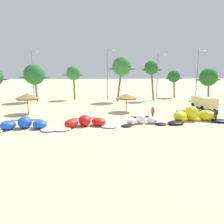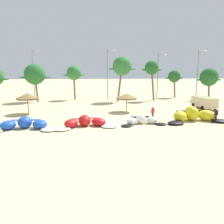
# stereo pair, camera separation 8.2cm
# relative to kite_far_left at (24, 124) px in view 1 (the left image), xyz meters

# --- Properties ---
(ground_plane) EXTENTS (260.00, 260.00, 0.00)m
(ground_plane) POSITION_rel_kite_far_left_xyz_m (9.38, 1.36, -0.48)
(ground_plane) COLOR beige
(kite_far_left) EXTENTS (7.22, 3.35, 1.24)m
(kite_far_left) POSITION_rel_kite_far_left_xyz_m (0.00, 0.00, 0.00)
(kite_far_left) COLOR white
(kite_far_left) RESTS_ON ground
(kite_left) EXTENTS (6.87, 3.70, 1.19)m
(kite_left) POSITION_rel_kite_far_left_xyz_m (6.26, 0.47, -0.02)
(kite_left) COLOR white
(kite_left) RESTS_ON ground
(kite_left_of_center) EXTENTS (5.47, 2.76, 1.08)m
(kite_left_of_center) POSITION_rel_kite_far_left_xyz_m (12.58, 1.04, -0.06)
(kite_left_of_center) COLOR black
(kite_left_of_center) RESTS_ON ground
(kite_center) EXTENTS (7.90, 3.98, 1.75)m
(kite_center) POSITION_rel_kite_far_left_xyz_m (19.02, 1.95, 0.19)
(kite_center) COLOR black
(kite_center) RESTS_ON ground
(beach_umbrella_near_van) EXTENTS (3.13, 3.13, 2.86)m
(beach_umbrella_near_van) POSITION_rel_kite_far_left_xyz_m (-1.84, 8.48, 1.96)
(beach_umbrella_near_van) COLOR brown
(beach_umbrella_near_van) RESTS_ON ground
(beach_umbrella_middle) EXTENTS (3.09, 3.09, 2.66)m
(beach_umbrella_middle) POSITION_rel_kite_far_left_xyz_m (12.02, 8.78, 1.78)
(beach_umbrella_middle) COLOR brown
(beach_umbrella_middle) RESTS_ON ground
(parked_van) EXTENTS (2.42, 4.73, 1.84)m
(parked_van) POSITION_rel_kite_far_left_xyz_m (24.60, 10.42, 0.61)
(parked_van) COLOR beige
(parked_van) RESTS_ON ground
(person_near_kites) EXTENTS (0.36, 0.24, 1.62)m
(person_near_kites) POSITION_rel_kite_far_left_xyz_m (21.46, 1.25, 0.34)
(person_near_kites) COLOR #383842
(person_near_kites) RESTS_ON ground
(person_by_umbrellas) EXTENTS (0.36, 0.24, 1.62)m
(person_by_umbrellas) POSITION_rel_kite_far_left_xyz_m (14.41, 3.11, 0.34)
(person_by_umbrellas) COLOR #383842
(person_by_umbrellas) RESTS_ON ground
(palm_left) EXTENTS (5.86, 3.90, 7.17)m
(palm_left) POSITION_rel_kite_far_left_xyz_m (-3.68, 20.82, 4.69)
(palm_left) COLOR #7F6647
(palm_left) RESTS_ON ground
(palm_left_of_gap) EXTENTS (4.38, 2.92, 6.89)m
(palm_left_of_gap) POSITION_rel_kite_far_left_xyz_m (3.45, 23.44, 4.86)
(palm_left_of_gap) COLOR #7F6647
(palm_left_of_gap) RESTS_ON ground
(palm_center_left) EXTENTS (5.40, 3.60, 8.53)m
(palm_center_left) POSITION_rel_kite_far_left_xyz_m (12.80, 19.91, 6.19)
(palm_center_left) COLOR brown
(palm_center_left) RESTS_ON ground
(palm_center_right) EXTENTS (4.11, 2.74, 7.81)m
(palm_center_right) POSITION_rel_kite_far_left_xyz_m (18.78, 20.70, 5.83)
(palm_center_right) COLOR brown
(palm_center_right) RESTS_ON ground
(palm_right_of_gap) EXTENTS (4.04, 2.69, 6.00)m
(palm_right_of_gap) POSITION_rel_kite_far_left_xyz_m (25.08, 25.20, 4.09)
(palm_right_of_gap) COLOR #7F6647
(palm_right_of_gap) RESTS_ON ground
(palm_right) EXTENTS (5.37, 3.58, 6.40)m
(palm_right) POSITION_rel_kite_far_left_xyz_m (30.40, 20.28, 4.08)
(palm_right) COLOR brown
(palm_right) RESTS_ON ground
(lamppost_west) EXTENTS (1.46, 0.24, 9.77)m
(lamppost_west) POSITION_rel_kite_far_left_xyz_m (-4.78, 24.57, 4.91)
(lamppost_west) COLOR gray
(lamppost_west) RESTS_ON ground
(lamppost_west_center) EXTENTS (1.73, 0.24, 10.11)m
(lamppost_west_center) POSITION_rel_kite_far_left_xyz_m (10.39, 23.26, 5.12)
(lamppost_west_center) COLOR gray
(lamppost_west_center) RESTS_ON ground
(lamppost_east_center) EXTENTS (1.80, 0.24, 9.25)m
(lamppost_east_center) POSITION_rel_kite_far_left_xyz_m (20.60, 22.19, 4.69)
(lamppost_east_center) COLOR gray
(lamppost_east_center) RESTS_ON ground
(lamppost_east) EXTENTS (1.64, 0.24, 9.98)m
(lamppost_east) POSITION_rel_kite_far_left_xyz_m (28.86, 21.91, 5.04)
(lamppost_east) COLOR gray
(lamppost_east) RESTS_ON ground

